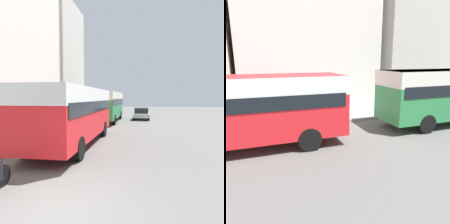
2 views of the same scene
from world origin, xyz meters
The scene contains 4 objects.
building_midblock centered at (-8.80, 11.53, 6.40)m, with size 5.20×9.62×12.79m.
building_far_terrace centered at (-8.83, 21.35, 6.96)m, with size 5.26×8.11×13.92m.
bus_lead centered at (-1.78, 6.87, 2.01)m, with size 2.67×9.31×3.11m.
pedestrian_near_curb centered at (-5.44, 22.00, 0.98)m, with size 0.38×0.38×1.63m.
Camera 2 is at (7.91, 7.89, 3.80)m, focal length 35.00 mm.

